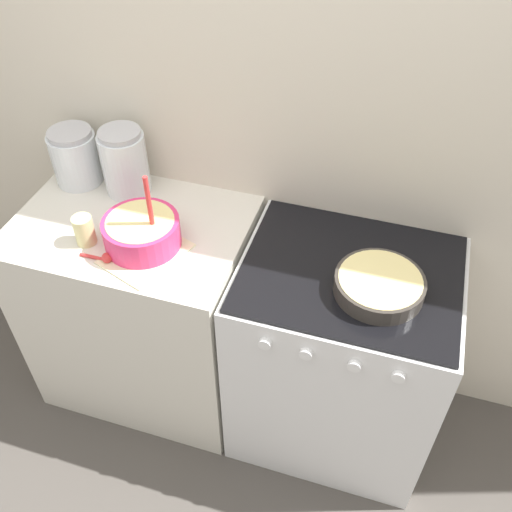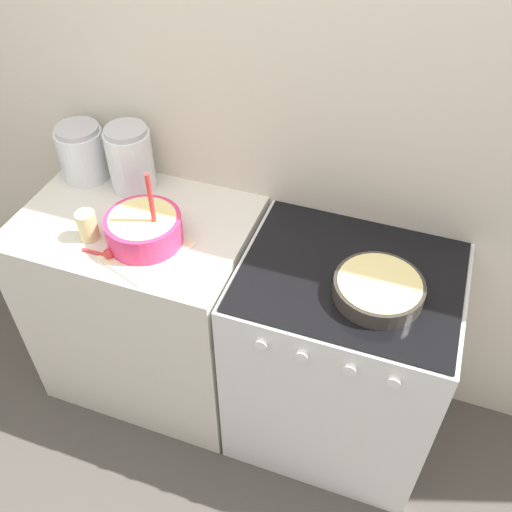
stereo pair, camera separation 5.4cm
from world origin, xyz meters
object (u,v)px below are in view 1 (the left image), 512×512
at_px(mixing_bowl, 142,231).
at_px(storage_jar_left, 76,160).
at_px(baking_pan, 379,285).
at_px(storage_jar_middle, 125,166).
at_px(stove, 338,356).
at_px(tin_can, 84,230).

bearing_deg(mixing_bowl, storage_jar_left, 145.82).
xyz_separation_m(baking_pan, storage_jar_left, (-1.18, 0.25, 0.06)).
bearing_deg(storage_jar_middle, baking_pan, -14.35).
distance_m(stove, tin_can, 1.02).
distance_m(baking_pan, tin_can, 0.98).
bearing_deg(storage_jar_middle, tin_can, -90.83).
distance_m(stove, storage_jar_left, 1.23).
height_order(baking_pan, storage_jar_middle, storage_jar_middle).
bearing_deg(stove, baking_pan, -33.96).
bearing_deg(storage_jar_middle, mixing_bowl, -55.09).
relative_size(storage_jar_middle, tin_can, 2.39).
bearing_deg(storage_jar_middle, stove, -11.92).
xyz_separation_m(mixing_bowl, baking_pan, (0.79, 0.02, -0.03)).
distance_m(baking_pan, storage_jar_left, 1.21).
bearing_deg(storage_jar_middle, storage_jar_left, -180.00).
height_order(baking_pan, storage_jar_left, storage_jar_left).
bearing_deg(tin_can, storage_jar_left, 123.00).
distance_m(mixing_bowl, baking_pan, 0.79).
bearing_deg(tin_can, stove, 8.08).
distance_m(storage_jar_left, storage_jar_middle, 0.21).
distance_m(storage_jar_middle, tin_can, 0.32).
height_order(stove, baking_pan, baking_pan).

